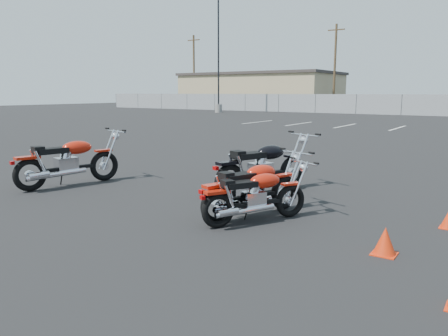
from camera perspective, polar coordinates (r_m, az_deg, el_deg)
The scene contains 12 objects.
ground at distance 7.60m, azimuth -3.78°, elevation -5.34°, with size 120.00×120.00×0.00m, color black.
motorcycle_front_red at distance 9.90m, azimuth -19.66°, elevation 0.82°, with size 1.09×2.38×1.17m.
motorcycle_second_black at distance 8.67m, azimuth 5.08°, elevation 0.13°, with size 1.32×2.34×1.16m.
motorcycle_third_red at distance 7.05m, azimuth 3.76°, elevation -2.68°, with size 1.12×2.04×1.01m.
motorcycle_rear_red at distance 6.73m, azimuth 4.15°, elevation -3.66°, with size 1.26×1.79×0.92m.
training_cone_near at distance 7.30m, azimuth 27.24°, elevation -5.99°, with size 0.23×0.23×0.27m.
training_cone_extra at distance 5.83m, azimuth 20.29°, elevation -8.92°, with size 0.29×0.29×0.35m.
light_pole_west at distance 43.45m, azimuth -0.73°, elevation 11.19°, with size 0.80×0.70×11.19m.
tan_building_west at distance 54.65m, azimuth 4.81°, elevation 10.02°, with size 18.40×10.40×4.30m.
utility_pole_a at distance 56.60m, azimuth -3.95°, elevation 12.59°, with size 1.80×0.24×9.00m.
utility_pole_b at distance 48.76m, azimuth 14.27°, elevation 12.75°, with size 1.80×0.24×9.00m.
parking_line_stripes at distance 26.81m, azimuth 18.61°, elevation 5.11°, with size 15.12×4.00×0.01m.
Camera 1 is at (4.48, -5.81, 1.99)m, focal length 35.00 mm.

